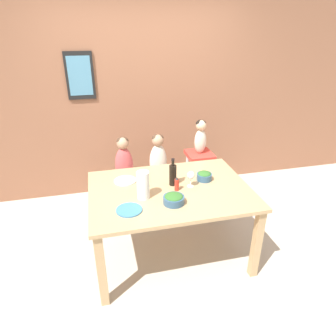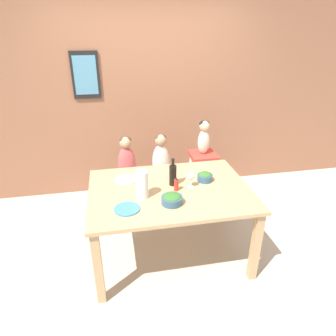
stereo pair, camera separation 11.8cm
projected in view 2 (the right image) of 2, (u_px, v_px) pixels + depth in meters
The scene contains 17 objects.
ground_plane at pixel (169, 252), 3.16m from camera, with size 14.00×14.00×0.00m, color #BCB2A3.
wall_back at pixel (147, 94), 3.92m from camera, with size 10.00×0.09×2.70m.
dining_table at pixel (170, 197), 2.87m from camera, with size 1.51×1.09×0.77m.
chair_far_left at pixel (128, 186), 3.64m from camera, with size 0.37×0.39×0.47m.
chair_far_center at pixel (161, 183), 3.71m from camera, with size 0.37×0.39×0.47m.
chair_right_highchair at pixel (202, 167), 3.73m from camera, with size 0.31×0.33×0.75m.
person_child_left at pixel (127, 159), 3.49m from camera, with size 0.21×0.15×0.56m.
person_child_center at pixel (161, 156), 3.56m from camera, with size 0.21×0.15×0.56m.
person_baby_right at pixel (204, 135), 3.55m from camera, with size 0.14×0.13×0.41m.
wine_bottle at pixel (173, 174), 2.85m from camera, with size 0.07×0.07×0.28m.
paper_towel_roll at pixel (142, 185), 2.64m from camera, with size 0.11×0.11×0.26m.
wine_glass_near at pixel (191, 176), 2.81m from camera, with size 0.07×0.07×0.16m.
salad_bowl_large at pixel (172, 199), 2.58m from camera, with size 0.19×0.19×0.09m.
salad_bowl_small at pixel (205, 177), 2.96m from camera, with size 0.15×0.15×0.09m.
dinner_plate_front_left at pixel (127, 209), 2.51m from camera, with size 0.22×0.22×0.01m.
dinner_plate_back_left at pixel (126, 180), 2.98m from camera, with size 0.22×0.22×0.01m.
condiment_bottle_hot_sauce at pixel (176, 184), 2.77m from camera, with size 0.04×0.04×0.14m.
Camera 2 is at (-0.48, -2.41, 2.17)m, focal length 32.00 mm.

